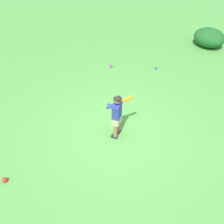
{
  "coord_description": "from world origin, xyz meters",
  "views": [
    {
      "loc": [
        -1.51,
        -3.71,
        3.86
      ],
      "look_at": [
        -0.04,
        0.23,
        0.45
      ],
      "focal_mm": 38.31,
      "sensor_mm": 36.0,
      "label": 1
    }
  ],
  "objects_px": {
    "play_ball_center_lawn": "(111,66)",
    "play_ball_near_batter": "(4,180)",
    "child_batter": "(117,113)",
    "play_ball_midfield": "(156,68)"
  },
  "relations": [
    {
      "from": "child_batter",
      "to": "play_ball_center_lawn",
      "type": "distance_m",
      "value": 3.27
    },
    {
      "from": "play_ball_near_batter",
      "to": "child_batter",
      "type": "bearing_deg",
      "value": 10.29
    },
    {
      "from": "play_ball_midfield",
      "to": "play_ball_near_batter",
      "type": "distance_m",
      "value": 5.56
    },
    {
      "from": "child_batter",
      "to": "play_ball_near_batter",
      "type": "distance_m",
      "value": 2.54
    },
    {
      "from": "play_ball_midfield",
      "to": "play_ball_near_batter",
      "type": "bearing_deg",
      "value": -148.92
    },
    {
      "from": "child_batter",
      "to": "play_ball_near_batter",
      "type": "relative_size",
      "value": 10.87
    },
    {
      "from": "child_batter",
      "to": "play_ball_center_lawn",
      "type": "xyz_separation_m",
      "value": [
        0.99,
        3.06,
        -0.61
      ]
    },
    {
      "from": "play_ball_midfield",
      "to": "play_ball_center_lawn",
      "type": "bearing_deg",
      "value": 154.79
    },
    {
      "from": "child_batter",
      "to": "play_ball_center_lawn",
      "type": "height_order",
      "value": "child_batter"
    },
    {
      "from": "play_ball_center_lawn",
      "to": "play_ball_near_batter",
      "type": "height_order",
      "value": "play_ball_near_batter"
    }
  ]
}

